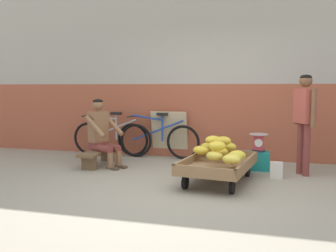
{
  "coord_description": "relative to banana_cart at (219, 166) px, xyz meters",
  "views": [
    {
      "loc": [
        1.05,
        -4.62,
        1.35
      ],
      "look_at": [
        -0.51,
        0.99,
        0.75
      ],
      "focal_mm": 40.98,
      "sensor_mm": 36.0,
      "label": 1
    }
  ],
  "objects": [
    {
      "name": "sign_board",
      "position": [
        -1.2,
        1.73,
        0.2
      ],
      "size": [
        0.7,
        0.22,
        0.88
      ],
      "color": "#C6B289",
      "rests_on": "ground"
    },
    {
      "name": "plastic_crate",
      "position": [
        0.51,
        0.99,
        -0.09
      ],
      "size": [
        0.36,
        0.28,
        0.3
      ],
      "color": "#19847F",
      "rests_on": "ground"
    },
    {
      "name": "weighing_scale",
      "position": [
        0.51,
        0.99,
        0.21
      ],
      "size": [
        0.3,
        0.3,
        0.29
      ],
      "color": "#28282D",
      "rests_on": "plastic_crate"
    },
    {
      "name": "customer_adult",
      "position": [
        1.18,
        0.82,
        0.71
      ],
      "size": [
        0.33,
        0.43,
        1.53
      ],
      "color": "brown",
      "rests_on": "ground"
    },
    {
      "name": "back_wall",
      "position": [
        -0.31,
        1.94,
        1.39
      ],
      "size": [
        16.0,
        0.3,
        3.27
      ],
      "color": "#A35138",
      "rests_on": "ground"
    },
    {
      "name": "ground_plane",
      "position": [
        -0.31,
        -0.69,
        -0.24
      ],
      "size": [
        80.0,
        80.0,
        0.0
      ],
      "primitive_type": "plane",
      "color": "gray"
    },
    {
      "name": "banana_pile",
      "position": [
        0.01,
        0.06,
        0.23
      ],
      "size": [
        0.84,
        1.29,
        0.27
      ],
      "color": "gold",
      "rests_on": "banana_cart"
    },
    {
      "name": "vendor_seated",
      "position": [
        -2.08,
        0.6,
        0.33
      ],
      "size": [
        0.74,
        0.63,
        1.14
      ],
      "color": "brown",
      "rests_on": "ground"
    },
    {
      "name": "bicycle_near_left",
      "position": [
        -2.33,
        1.56,
        0.11
      ],
      "size": [
        1.66,
        0.48,
        0.86
      ],
      "color": "black",
      "rests_on": "ground"
    },
    {
      "name": "low_bench",
      "position": [
        -2.16,
        0.64,
        -0.04
      ],
      "size": [
        0.33,
        1.11,
        0.27
      ],
      "color": "brown",
      "rests_on": "ground"
    },
    {
      "name": "bicycle_far_left",
      "position": [
        -1.4,
        1.58,
        0.11
      ],
      "size": [
        1.66,
        0.48,
        0.86
      ],
      "color": "black",
      "rests_on": "ground"
    },
    {
      "name": "banana_cart",
      "position": [
        0.0,
        0.0,
        0.0
      ],
      "size": [
        1.01,
        1.53,
        0.36
      ],
      "color": "#8E6B47",
      "rests_on": "ground"
    },
    {
      "name": "shopping_bag",
      "position": [
        0.79,
        0.49,
        -0.12
      ],
      "size": [
        0.18,
        0.12,
        0.24
      ],
      "primitive_type": "cube",
      "color": "silver",
      "rests_on": "ground"
    }
  ]
}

